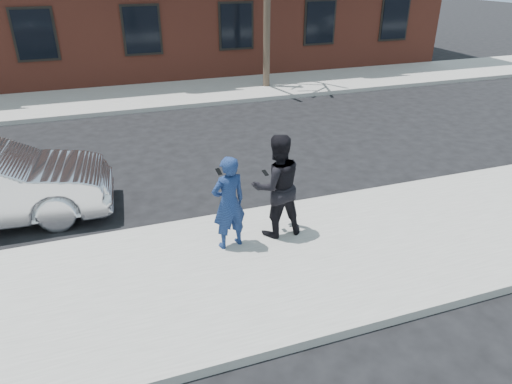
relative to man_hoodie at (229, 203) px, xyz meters
name	(u,v)px	position (x,y,z in m)	size (l,w,h in m)	color
ground	(244,266)	(0.09, -0.47, -0.97)	(100.00, 100.00, 0.00)	black
near_sidewalk	(248,271)	(0.09, -0.72, -0.90)	(50.00, 3.50, 0.15)	gray
near_curb	(219,218)	(0.09, 1.08, -0.90)	(50.00, 0.10, 0.15)	#999691
far_sidewalk	(151,96)	(0.09, 10.78, -0.90)	(50.00, 3.50, 0.15)	gray
far_curb	(158,109)	(0.09, 8.98, -0.90)	(50.00, 0.10, 0.15)	#999691
man_hoodie	(229,203)	(0.00, 0.00, 0.00)	(0.67, 0.53, 1.64)	navy
man_peacoat	(277,186)	(0.90, 0.12, 0.11)	(0.91, 0.71, 1.86)	black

